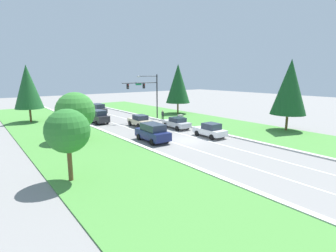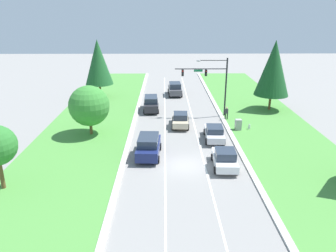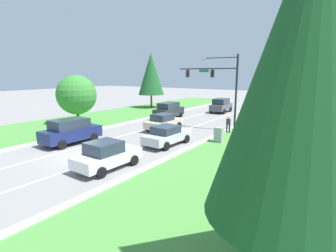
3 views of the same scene
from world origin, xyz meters
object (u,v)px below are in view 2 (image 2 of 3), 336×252
object	(u,v)px
white_sedan	(225,158)
navy_suv	(149,146)
traffic_signal_mast	(212,78)
charcoal_suv	(151,103)
conifer_near_right_tree	(273,68)
utility_cabinet	(238,125)
champagne_sedan	(180,119)
pedestrian	(226,113)
silver_sedan	(214,133)
fire_hydrant	(249,127)
graphite_suv	(175,89)
conifer_mid_left_tree	(98,62)
oak_near_left_tree	(89,106)

from	to	relation	value
white_sedan	navy_suv	size ratio (longest dim) A/B	0.88
traffic_signal_mast	charcoal_suv	world-z (taller)	traffic_signal_mast
conifer_near_right_tree	utility_cabinet	bearing A→B (deg)	-127.03
white_sedan	champagne_sedan	bearing A→B (deg)	109.67
white_sedan	pedestrian	world-z (taller)	white_sedan
white_sedan	silver_sedan	size ratio (longest dim) A/B	0.92
traffic_signal_mast	navy_suv	world-z (taller)	traffic_signal_mast
champagne_sedan	fire_hydrant	bearing A→B (deg)	-6.33
conifer_near_right_tree	silver_sedan	bearing A→B (deg)	-130.16
traffic_signal_mast	navy_suv	distance (m)	15.21
silver_sedan	utility_cabinet	xyz separation A→B (m)	(3.23, 2.97, -0.16)
graphite_suv	white_sedan	bearing A→B (deg)	-84.58
utility_cabinet	navy_suv	bearing A→B (deg)	-145.05
traffic_signal_mast	charcoal_suv	size ratio (longest dim) A/B	1.52
charcoal_suv	conifer_mid_left_tree	distance (m)	11.89
traffic_signal_mast	pedestrian	world-z (taller)	traffic_signal_mast
traffic_signal_mast	champagne_sedan	world-z (taller)	traffic_signal_mast
navy_suv	oak_near_left_tree	bearing A→B (deg)	141.74
pedestrian	oak_near_left_tree	distance (m)	17.11
traffic_signal_mast	conifer_near_right_tree	bearing A→B (deg)	16.67
traffic_signal_mast	fire_hydrant	bearing A→B (deg)	-54.00
navy_suv	conifer_mid_left_tree	world-z (taller)	conifer_mid_left_tree
navy_suv	conifer_mid_left_tree	distance (m)	24.26
charcoal_suv	pedestrian	size ratio (longest dim) A/B	2.96
traffic_signal_mast	silver_sedan	distance (m)	9.50
fire_hydrant	white_sedan	bearing A→B (deg)	-115.40
silver_sedan	champagne_sedan	bearing A→B (deg)	130.62
traffic_signal_mast	utility_cabinet	world-z (taller)	traffic_signal_mast
silver_sedan	utility_cabinet	size ratio (longest dim) A/B	3.55
graphite_suv	utility_cabinet	size ratio (longest dim) A/B	3.61
fire_hydrant	utility_cabinet	bearing A→B (deg)	-173.55
white_sedan	conifer_near_right_tree	bearing A→B (deg)	64.32
silver_sedan	oak_near_left_tree	world-z (taller)	oak_near_left_tree
champagne_sedan	pedestrian	bearing A→B (deg)	24.89
oak_near_left_tree	white_sedan	bearing A→B (deg)	-31.33
champagne_sedan	conifer_near_right_tree	distance (m)	15.27
conifer_near_right_tree	conifer_mid_left_tree	bearing A→B (deg)	164.30
pedestrian	fire_hydrant	bearing A→B (deg)	114.21
utility_cabinet	pedestrian	xyz separation A→B (m)	(-0.69, 3.86, 0.28)
silver_sedan	fire_hydrant	xyz separation A→B (m)	(4.57, 3.12, -0.47)
navy_suv	traffic_signal_mast	bearing A→B (deg)	61.69
navy_suv	oak_near_left_tree	world-z (taller)	oak_near_left_tree
pedestrian	conifer_mid_left_tree	bearing A→B (deg)	-36.33
conifer_near_right_tree	conifer_mid_left_tree	size ratio (longest dim) A/B	1.05
white_sedan	pedestrian	size ratio (longest dim) A/B	2.54
traffic_signal_mast	white_sedan	bearing A→B (deg)	-92.63
pedestrian	oak_near_left_tree	xyz separation A→B (m)	(-16.15, -5.10, 2.43)
utility_cabinet	charcoal_suv	bearing A→B (deg)	142.49
utility_cabinet	fire_hydrant	bearing A→B (deg)	6.45
silver_sedan	navy_suv	bearing A→B (deg)	-146.64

